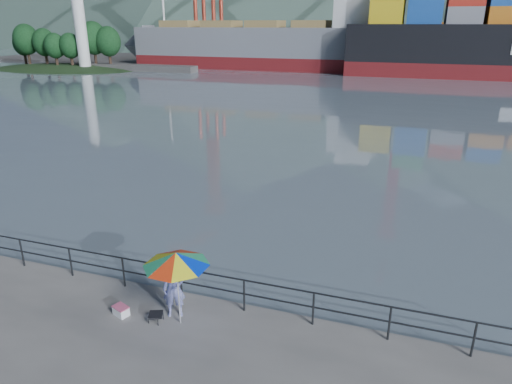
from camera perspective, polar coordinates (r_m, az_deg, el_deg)
harbor_water at (r=139.12m, az=16.59°, el=16.39°), size 500.00×280.00×0.00m
far_dock at (r=102.08m, az=21.18°, el=14.71°), size 200.00×40.00×0.40m
guardrail at (r=14.46m, az=-12.90°, el=-10.32°), size 22.00×0.06×1.03m
lighthouse_islet at (r=94.27m, az=-23.08°, el=14.26°), size 48.00×26.40×19.20m
fisherman at (r=13.13m, az=-10.21°, el=-11.76°), size 0.74×0.62×1.73m
beach_umbrella at (r=12.22m, az=-9.96°, el=-8.25°), size 2.28×2.28×2.18m
folding_stool at (r=13.38m, az=-12.40°, el=-15.06°), size 0.49×0.49×0.24m
cooler_bag at (r=13.87m, az=-16.51°, el=-14.10°), size 0.51×0.42×0.25m
fishing_rod at (r=14.62m, az=-8.19°, el=-12.01°), size 0.02×1.88×1.32m
bulk_carrier at (r=86.76m, az=3.07°, el=17.95°), size 51.14×8.85×14.50m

